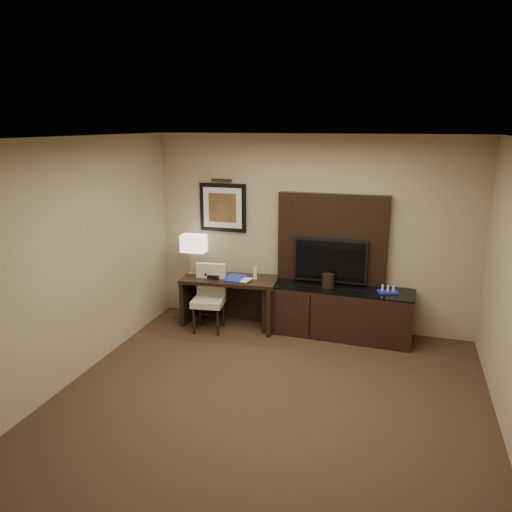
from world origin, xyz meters
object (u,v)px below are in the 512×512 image
at_px(table_lamp, 194,255).
at_px(ice_bucket, 328,281).
at_px(desk, 230,302).
at_px(minibar_tray, 388,289).
at_px(tv, 330,260).
at_px(desk_phone, 214,274).
at_px(desk_chair, 208,301).
at_px(credenza, 337,311).
at_px(water_bottle, 255,273).

relative_size(table_lamp, ice_bucket, 3.01).
bearing_deg(desk, ice_bucket, -1.64).
xyz_separation_m(table_lamp, ice_bucket, (1.95, -0.00, -0.22)).
height_order(desk, ice_bucket, ice_bucket).
xyz_separation_m(desk, minibar_tray, (2.16, 0.08, 0.37)).
relative_size(tv, desk_phone, 4.75).
bearing_deg(desk_phone, desk, 18.61).
relative_size(tv, desk_chair, 1.14).
distance_m(desk, credenza, 1.52).
distance_m(desk_phone, minibar_tray, 2.39).
height_order(desk, credenza, desk).
relative_size(tv, minibar_tray, 3.87).
xyz_separation_m(desk_phone, water_bottle, (0.59, 0.07, 0.04)).
relative_size(desk, minibar_tray, 5.19).
height_order(desk, minibar_tray, minibar_tray).
height_order(credenza, minibar_tray, minibar_tray).
bearing_deg(water_bottle, desk, -174.22).
bearing_deg(ice_bucket, table_lamp, 179.98).
bearing_deg(desk_chair, table_lamp, 128.46).
bearing_deg(minibar_tray, credenza, 178.11).
distance_m(tv, minibar_tray, 0.85).
bearing_deg(water_bottle, desk_chair, -153.79).
xyz_separation_m(tv, desk_chair, (-1.60, -0.50, -0.58)).
bearing_deg(tv, water_bottle, -168.64).
bearing_deg(desk_phone, ice_bucket, 14.39).
distance_m(credenza, ice_bucket, 0.46).
relative_size(credenza, desk_phone, 9.47).
relative_size(credenza, ice_bucket, 10.81).
bearing_deg(tv, table_lamp, -175.26).
height_order(table_lamp, ice_bucket, table_lamp).
distance_m(desk_chair, table_lamp, 0.73).
bearing_deg(desk, water_bottle, 0.91).
height_order(desk, water_bottle, water_bottle).
relative_size(desk, credenza, 0.67).
distance_m(credenza, table_lamp, 2.19).
bearing_deg(desk_phone, table_lamp, 172.89).
xyz_separation_m(desk_chair, water_bottle, (0.59, 0.29, 0.37)).
distance_m(desk, ice_bucket, 1.44).
relative_size(desk, desk_phone, 6.37).
relative_size(water_bottle, minibar_tray, 0.68).
bearing_deg(desk, tv, 5.03).
xyz_separation_m(table_lamp, water_bottle, (0.94, -0.04, -0.19)).
xyz_separation_m(desk, tv, (1.37, 0.24, 0.66)).
bearing_deg(desk, desk_phone, -176.74).
distance_m(credenza, tv, 0.71).
xyz_separation_m(table_lamp, desk_phone, (0.35, -0.11, -0.22)).
relative_size(credenza, desk_chair, 2.28).
bearing_deg(desk, minibar_tray, -2.79).
height_order(desk_phone, water_bottle, water_bottle).
relative_size(desk_chair, table_lamp, 1.58).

